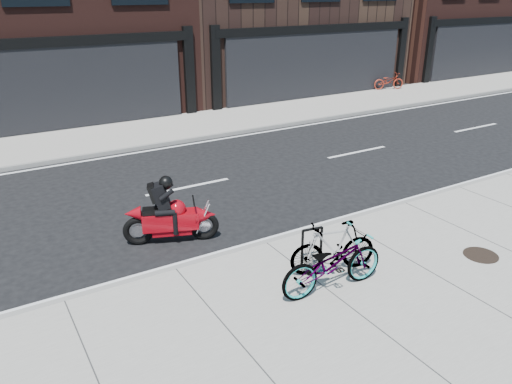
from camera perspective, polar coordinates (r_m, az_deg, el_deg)
ground at (r=11.92m, az=-3.87°, el=-2.48°), size 120.00×120.00×0.00m
sidewalk_near at (r=8.35m, az=12.60°, el=-14.45°), size 60.00×6.00×0.13m
sidewalk_far at (r=18.75m, az=-14.88°, el=6.33°), size 60.00×3.50×0.13m
bike_rack at (r=9.43m, az=6.41°, el=-5.77°), size 0.44×0.11×0.75m
bicycle_front at (r=8.66m, az=8.74°, el=-8.01°), size 2.03×0.81×1.05m
bicycle_rear at (r=9.21m, az=8.80°, el=-6.26°), size 1.71×0.88×0.99m
motorcycle at (r=10.51m, az=-9.28°, el=-2.63°), size 1.92×1.02×1.50m
bicycle_far at (r=27.11m, az=14.93°, el=12.15°), size 1.69×1.03×0.84m
manhole_cover at (r=10.78m, az=24.30°, el=-6.59°), size 0.72×0.72×0.02m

